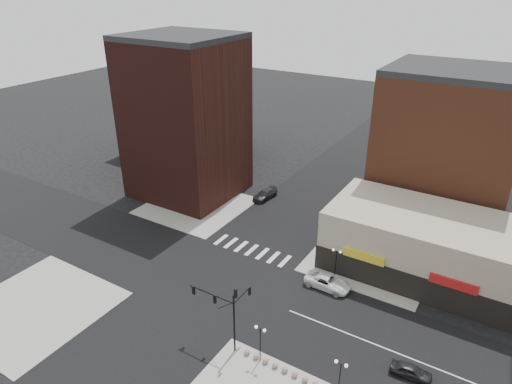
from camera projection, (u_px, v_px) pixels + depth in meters
The scene contains 18 objects.
ground at pixel (217, 282), 55.44m from camera, with size 240.00×240.00×0.00m, color black.
road_ew at pixel (217, 282), 55.44m from camera, with size 200.00×14.00×0.02m, color black.
road_ns at pixel (217, 282), 55.43m from camera, with size 14.00×200.00×0.02m, color black.
sidewalk_nw at pixel (197, 206), 73.37m from camera, with size 15.00×15.00×0.12m, color gray.
sidewalk_ne at pixel (371, 259), 59.71m from camera, with size 15.00×15.00×0.12m, color gray.
sidewalk_sw at pixel (36, 307), 51.12m from camera, with size 15.00×15.00×0.12m, color gray.
building_nw at pixel (186, 120), 73.14m from camera, with size 16.00×15.00×25.00m, color #381511.
building_nw_low at pixel (187, 123), 93.99m from camera, with size 20.00×18.00×12.00m, color #381511.
building_ne_midrise at pixel (446, 153), 64.34m from camera, with size 18.00×15.00×22.00m, color brown.
building_ne_row at pixel (427, 251), 55.62m from camera, with size 24.20×12.20×8.00m.
traffic_signal at pixel (228, 306), 43.86m from camera, with size 5.59×3.09×7.77m.
street_lamp_se_a at pixel (260, 335), 42.69m from camera, with size 1.22×0.32×4.16m.
street_lamp_se_b at pixel (340, 371), 38.92m from camera, with size 1.22×0.32×4.16m.
street_lamp_ne at pixel (336, 257), 54.49m from camera, with size 1.22×0.32×4.16m.
bollard_row at pixel (280, 368), 42.92m from camera, with size 7.92×0.57×0.57m.
white_suv at pixel (328, 282), 54.16m from camera, with size 2.54×5.50×1.53m, color white.
dark_sedan_east at pixel (411, 371), 42.23m from camera, with size 1.53×3.80×1.29m, color black.
dark_sedan_north at pixel (265, 194), 75.53m from camera, with size 2.08×5.10×1.48m, color black.
Camera 1 is at (27.70, -35.97, 33.99)m, focal length 32.00 mm.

